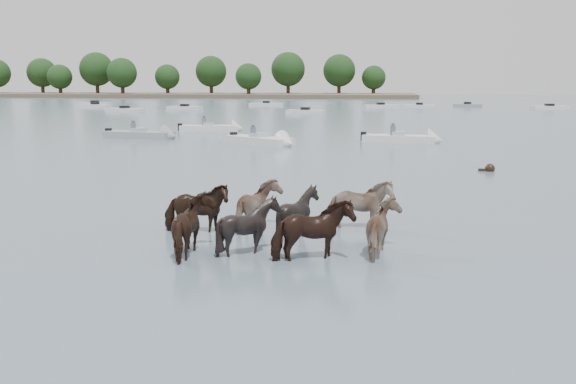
# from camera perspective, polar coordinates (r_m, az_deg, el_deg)

# --- Properties ---
(ground) EXTENTS (400.00, 400.00, 0.00)m
(ground) POSITION_cam_1_polar(r_m,az_deg,el_deg) (15.25, 2.59, -4.85)
(ground) COLOR #4A596A
(ground) RESTS_ON ground
(shoreline) EXTENTS (160.00, 30.00, 1.00)m
(shoreline) POSITION_cam_1_polar(r_m,az_deg,el_deg) (179.56, -15.06, 8.59)
(shoreline) COLOR #4C4233
(shoreline) RESTS_ON ground
(pony_herd) EXTENTS (6.66, 4.70, 1.53)m
(pony_herd) POSITION_cam_1_polar(r_m,az_deg,el_deg) (15.26, -0.81, -2.58)
(pony_herd) COLOR black
(pony_herd) RESTS_ON ground
(swimming_pony) EXTENTS (0.72, 0.44, 0.44)m
(swimming_pony) POSITION_cam_1_polar(r_m,az_deg,el_deg) (29.20, 17.93, 2.03)
(swimming_pony) COLOR black
(swimming_pony) RESTS_ON ground
(motorboat_a) EXTENTS (5.69, 2.41, 1.92)m
(motorboat_a) POSITION_cam_1_polar(r_m,az_deg,el_deg) (45.34, -12.67, 5.11)
(motorboat_a) COLOR gray
(motorboat_a) RESTS_ON ground
(motorboat_b) EXTENTS (5.27, 4.22, 1.92)m
(motorboat_b) POSITION_cam_1_polar(r_m,az_deg,el_deg) (39.53, -1.86, 4.66)
(motorboat_b) COLOR silver
(motorboat_b) RESTS_ON ground
(motorboat_c) EXTENTS (5.40, 2.19, 1.92)m
(motorboat_c) POSITION_cam_1_polar(r_m,az_deg,el_deg) (41.85, 11.14, 4.78)
(motorboat_c) COLOR silver
(motorboat_c) RESTS_ON ground
(motorboat_f) EXTENTS (5.37, 2.61, 1.92)m
(motorboat_f) POSITION_cam_1_polar(r_m,az_deg,el_deg) (51.13, -6.42, 5.82)
(motorboat_f) COLOR silver
(motorboat_f) RESTS_ON ground
(distant_flotilla) EXTENTS (103.24, 27.81, 0.93)m
(distant_flotilla) POSITION_cam_1_polar(r_m,az_deg,el_deg) (92.29, 7.42, 7.66)
(distant_flotilla) COLOR silver
(distant_flotilla) RESTS_ON ground
(treeline) EXTENTS (147.60, 21.41, 12.17)m
(treeline) POSITION_cam_1_polar(r_m,az_deg,el_deg) (181.97, -14.98, 10.53)
(treeline) COLOR #382619
(treeline) RESTS_ON ground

